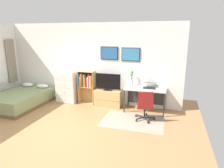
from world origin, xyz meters
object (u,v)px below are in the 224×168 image
office_chair (145,105)px  computer_mouse (158,89)px  laptop (149,86)px  desk (146,92)px  bamboo_vase (132,79)px  dresser (67,87)px  wine_glass (134,84)px  television (108,82)px  tv_stand (108,98)px  bed (21,99)px  bookshelf (86,84)px

office_chair → computer_mouse: bearing=55.4°
laptop → computer_mouse: bearing=-34.8°
desk → bamboo_vase: (-0.47, 0.15, 0.35)m
dresser → office_chair: (2.84, -0.81, -0.09)m
wine_glass → dresser: bearing=175.7°
television → office_chair: size_ratio=0.96×
tv_stand → desk: bearing=-1.7°
desk → bamboo_vase: bamboo_vase is taller
television → bamboo_vase: bearing=10.0°
bed → computer_mouse: (4.41, 0.66, 0.52)m
office_chair → television: bearing=136.2°
laptop → desk: bearing=-172.1°
television → desk: size_ratio=0.67×
bookshelf → television: (0.80, -0.06, 0.12)m
office_chair → computer_mouse: size_ratio=8.27×
desk → laptop: bearing=14.0°
bed → television: bearing=16.6°
bed → bookshelf: bearing=24.0°
tv_stand → bamboo_vase: (0.75, 0.11, 0.69)m
bookshelf → computer_mouse: size_ratio=10.85×
dresser → office_chair: bearing=-16.0°
bookshelf → computer_mouse: bookshelf is taller
tv_stand → wine_glass: (0.90, -0.20, 0.60)m
tv_stand → bamboo_vase: bearing=8.4°
bed → bamboo_vase: (3.56, 0.93, 0.73)m
tv_stand → desk: size_ratio=0.73×
bed → wine_glass: size_ratio=11.46×
office_chair → computer_mouse: 0.78m
television → desk: bearing=-0.7°
bookshelf → laptop: 2.13m
bamboo_vase → tv_stand: bearing=-171.6°
desk → wine_glass: bearing=-154.0°
bookshelf → desk: 2.03m
office_chair → laptop: 0.89m
dresser → tv_stand: dresser is taller
desk → laptop: (0.10, 0.03, 0.19)m
desk → bamboo_vase: 0.61m
bed → bamboo_vase: size_ratio=4.43×
bookshelf → tv_stand: bookshelf is taller
desk → office_chair: office_chair is taller
tv_stand → wine_glass: 1.10m
bed → laptop: size_ratio=4.66×
tv_stand → television: television is taller
television → computer_mouse: bearing=-4.8°
tv_stand → bed: bearing=-163.7°
dresser → bed: bearing=-148.1°
desk → tv_stand: bearing=178.3°
bed → office_chair: 4.14m
television → bamboo_vase: 0.78m
television → wine_glass: (0.90, -0.17, 0.05)m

